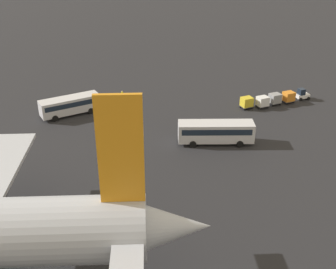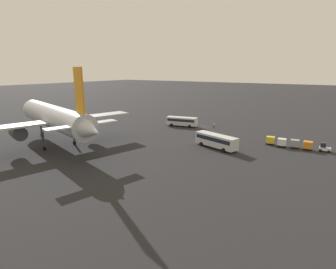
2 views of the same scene
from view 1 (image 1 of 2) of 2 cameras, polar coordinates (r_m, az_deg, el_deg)
name	(u,v)px [view 1 (image 1 of 2)]	position (r m, az deg, el deg)	size (l,w,h in m)	color
ground_plane	(105,103)	(77.68, -8.55, 4.21)	(600.00, 600.00, 0.00)	#232326
shuttle_bus_near	(70,104)	(73.50, -13.14, 4.00)	(10.44, 4.85, 3.07)	silver
shuttle_bus_far	(216,131)	(62.52, 6.50, 0.50)	(11.46, 5.94, 3.27)	silver
baggage_tug	(302,94)	(82.13, 17.72, 5.19)	(2.43, 1.68, 2.10)	white
worker_person	(122,95)	(78.61, -6.22, 5.32)	(0.38, 0.38, 1.74)	#1E1E2D
cargo_cart_orange	(289,97)	(79.67, 16.02, 4.95)	(2.17, 1.89, 2.06)	#38383D
cargo_cart_grey	(275,98)	(78.18, 14.29, 4.76)	(2.17, 1.89, 2.06)	#38383D
cargo_cart_white	(263,101)	(76.34, 12.69, 4.39)	(2.17, 1.89, 2.06)	#38383D
cargo_cart_yellow	(247,102)	(75.48, 10.62, 4.34)	(2.17, 1.89, 2.06)	#38383D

